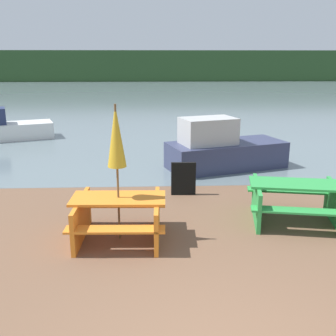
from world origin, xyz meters
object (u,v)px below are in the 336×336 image
Objects in this scene: picnic_table_orange at (119,214)px; picnic_table_green at (296,199)px; umbrella_gold at (116,137)px; signboard at (183,179)px; boat at (222,150)px.

picnic_table_orange is 3.29m from picnic_table_green.
picnic_table_green reaches higher than picnic_table_orange.
picnic_table_green is at bearing 10.18° from umbrella_gold.
umbrella_gold reaches higher than signboard.
boat is at bearing 60.06° from umbrella_gold.
boat reaches higher than picnic_table_orange.
umbrella_gold is 2.89m from signboard.
signboard is at bearing 140.74° from picnic_table_green.
picnic_table_orange is at bearing -137.85° from boat.
boat is 4.66× the size of signboard.
picnic_table_orange is 0.83× the size of picnic_table_green.
picnic_table_green is at bearing 10.18° from picnic_table_orange.
boat is (2.52, 4.38, 0.09)m from picnic_table_orange.
picnic_table_green is 2.55m from signboard.
picnic_table_orange is 2.54m from signboard.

